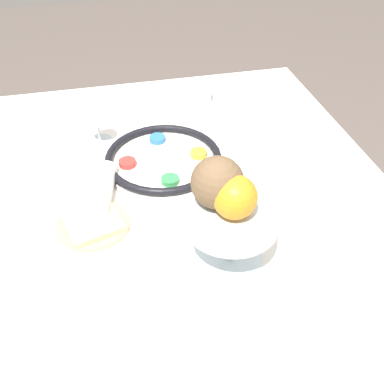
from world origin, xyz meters
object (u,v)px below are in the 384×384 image
Objects in this scene: coconut at (217,182)px; orange_fruit at (235,197)px; napkin_roll at (103,189)px; seder_plate at (164,159)px; cup_near at (256,205)px; bread_plate at (93,223)px; cup_mid at (200,93)px; fruit_stand at (231,224)px; wine_glass at (95,111)px.

orange_fruit is at bearing 30.76° from coconut.
seder_plate is at bearing 121.47° from napkin_roll.
seder_plate is at bearing -145.69° from cup_near.
bread_plate is 2.28× the size of cup_mid.
bread_plate is at bearing -121.11° from fruit_stand.
fruit_stand reaches higher than cup_near.
bread_plate is at bearing -36.39° from cup_mid.
seder_plate is 0.34m from cup_mid.
coconut is at bearing -10.88° from cup_mid.
fruit_stand is at bearing -169.78° from orange_fruit.
wine_glass is 1.96× the size of cup_mid.
wine_glass is at bearing 173.33° from bread_plate.
orange_fruit is 1.16× the size of cup_near.
napkin_roll is at bearing -136.70° from coconut.
cup_near is 0.54m from cup_mid.
orange_fruit is 0.47× the size of napkin_roll.
bread_plate is (0.19, -0.19, -0.01)m from seder_plate.
seder_plate is 0.37m from fruit_stand.
fruit_stand reaches higher than seder_plate.
cup_mid is (-0.16, 0.32, -0.06)m from wine_glass.
cup_near and cup_mid have the same top height.
fruit_stand is 0.32m from bread_plate.
orange_fruit reaches higher than wine_glass.
orange_fruit is 0.38m from napkin_roll.
coconut is at bearing 61.96° from bread_plate.
orange_fruit is at bearing -39.14° from cup_near.
cup_near is at bearing -0.23° from cup_mid.
cup_near reaches higher than seder_plate.
wine_glass reaches higher than bread_plate.
orange_fruit reaches higher than cup_mid.
fruit_stand is 0.07m from orange_fruit.
seder_plate is 1.69× the size of napkin_roll.
coconut is 0.64m from cup_mid.
fruit_stand is at bearing 35.10° from coconut.
fruit_stand is at bearing 58.89° from bread_plate.
seder_plate is at bearing -171.31° from coconut.
cup_near is (0.24, 0.16, 0.02)m from seder_plate.
napkin_roll is at bearing -113.86° from cup_near.
coconut is 0.32m from bread_plate.
wine_glass is 0.50m from cup_near.
cup_mid is at bearing 143.61° from bread_plate.
wine_glass is 0.55m from orange_fruit.
fruit_stand is 0.35m from napkin_roll.
coconut is 1.40× the size of cup_near.
orange_fruit is 0.83× the size of coconut.
cup_mid is at bearing 169.12° from coconut.
seder_plate is 0.27m from bread_plate.
cup_near is at bearing 66.14° from napkin_roll.
orange_fruit is 0.04m from coconut.
orange_fruit is at bearing 10.22° from fruit_stand.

